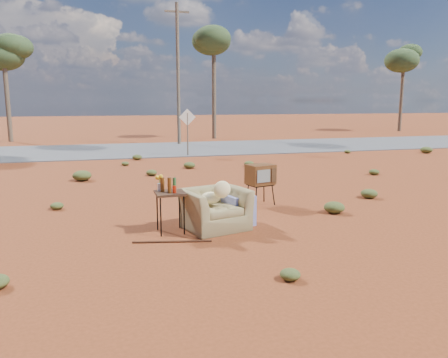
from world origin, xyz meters
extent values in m
plane|color=brown|center=(0.00, 0.00, 0.00)|extent=(140.00, 140.00, 0.00)
cube|color=#565659|center=(0.00, 15.00, 0.02)|extent=(140.00, 7.00, 0.04)
imported|color=olive|center=(-0.15, 0.16, 0.54)|extent=(1.41, 1.10, 1.08)
ellipsoid|color=#FDE59B|center=(-0.22, 0.20, 0.63)|extent=(0.39, 0.39, 0.23)
ellipsoid|color=#FDE59B|center=(-0.04, -0.03, 0.84)|extent=(0.34, 0.17, 0.34)
cube|color=navy|center=(0.38, 0.42, 0.32)|extent=(0.71, 0.91, 0.63)
cube|color=black|center=(1.44, 1.84, 0.51)|extent=(0.65, 0.56, 0.03)
cylinder|color=black|center=(1.24, 1.58, 0.25)|extent=(0.03, 0.03, 0.51)
cylinder|color=black|center=(1.74, 1.72, 0.25)|extent=(0.03, 0.03, 0.51)
cylinder|color=black|center=(1.14, 1.97, 0.25)|extent=(0.03, 0.03, 0.51)
cylinder|color=black|center=(1.63, 2.10, 0.25)|extent=(0.03, 0.03, 0.51)
cube|color=brown|center=(1.44, 1.84, 0.77)|extent=(0.74, 0.64, 0.49)
cube|color=slate|center=(1.42, 1.57, 0.77)|extent=(0.37, 0.12, 0.30)
cube|color=#472D19|center=(1.72, 1.65, 0.77)|extent=(0.14, 0.06, 0.35)
cube|color=#3C2315|center=(-1.04, 0.13, 0.79)|extent=(0.58, 0.58, 0.04)
cylinder|color=black|center=(-1.26, -0.10, 0.39)|extent=(0.03, 0.03, 0.79)
cylinder|color=black|center=(-0.81, -0.09, 0.39)|extent=(0.03, 0.03, 0.79)
cylinder|color=black|center=(-1.28, 0.35, 0.39)|extent=(0.03, 0.03, 0.79)
cylinder|color=black|center=(-0.83, 0.36, 0.39)|extent=(0.03, 0.03, 0.79)
cylinder|color=#532B0D|center=(-1.18, 0.18, 0.96)|extent=(0.08, 0.08, 0.29)
cylinder|color=#532B0D|center=(-1.06, 0.04, 0.97)|extent=(0.07, 0.07, 0.31)
cylinder|color=#245626|center=(-0.93, 0.25, 0.94)|extent=(0.07, 0.07, 0.27)
cylinder|color=red|center=(-0.97, 0.02, 0.88)|extent=(0.07, 0.07, 0.15)
cylinder|color=silver|center=(-1.22, 0.29, 0.89)|extent=(0.09, 0.09, 0.16)
ellipsoid|color=yellow|center=(-1.22, 0.29, 1.06)|extent=(0.18, 0.18, 0.13)
cylinder|color=#472012|center=(-1.11, -0.52, 0.02)|extent=(1.42, 0.34, 0.04)
cylinder|color=brown|center=(1.50, 12.00, 1.00)|extent=(0.06, 0.06, 2.00)
cube|color=silver|center=(1.50, 12.00, 1.80)|extent=(0.78, 0.04, 0.78)
cylinder|color=brown|center=(-8.00, 22.00, 3.00)|extent=(0.28, 0.28, 6.00)
ellipsoid|color=#3E542B|center=(-8.00, 22.00, 5.50)|extent=(3.20, 3.20, 2.20)
cylinder|color=brown|center=(5.00, 21.00, 3.50)|extent=(0.28, 0.28, 7.00)
ellipsoid|color=#3E542B|center=(5.00, 21.00, 6.50)|extent=(3.20, 3.20, 2.20)
cylinder|color=brown|center=(22.00, 24.00, 3.25)|extent=(0.28, 0.28, 6.50)
ellipsoid|color=#3E542B|center=(22.00, 24.00, 6.00)|extent=(3.20, 3.20, 2.20)
cylinder|color=brown|center=(2.00, 17.50, 4.00)|extent=(0.20, 0.20, 8.00)
cube|color=brown|center=(2.00, 17.50, 7.50)|extent=(1.40, 0.10, 0.10)
ellipsoid|color=#4E5826|center=(4.50, 1.80, 0.12)|extent=(0.44, 0.44, 0.24)
ellipsoid|color=#4E5826|center=(-3.00, 6.50, 0.17)|extent=(0.60, 0.60, 0.33)
ellipsoid|color=#4E5826|center=(6.80, 5.00, 0.10)|extent=(0.36, 0.36, 0.20)
ellipsoid|color=#4E5826|center=(3.20, 8.00, 0.11)|extent=(0.40, 0.40, 0.22)
ellipsoid|color=#4E5826|center=(-1.50, 9.50, 0.08)|extent=(0.30, 0.30, 0.17)
camera|label=1|loc=(-2.20, -8.14, 2.55)|focal=35.00mm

